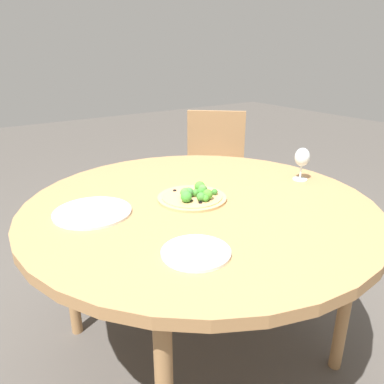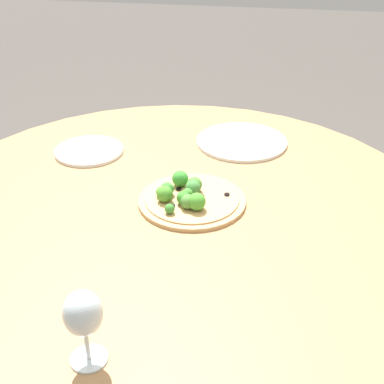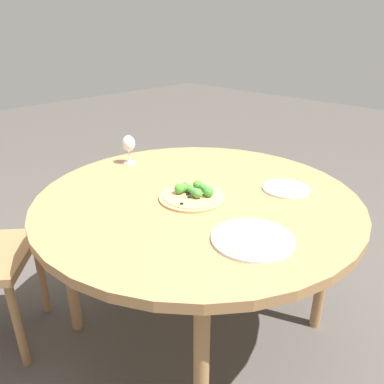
# 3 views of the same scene
# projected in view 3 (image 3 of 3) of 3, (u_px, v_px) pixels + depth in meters

# --- Properties ---
(ground_plane) EXTENTS (12.00, 12.00, 0.00)m
(ground_plane) POSITION_uv_depth(u_px,v_px,m) (196.00, 326.00, 1.86)
(ground_plane) COLOR #4C4742
(dining_table) EXTENTS (1.34, 1.34, 0.72)m
(dining_table) POSITION_uv_depth(u_px,v_px,m) (197.00, 206.00, 1.59)
(dining_table) COLOR #A87A4C
(dining_table) RESTS_ON ground_plane
(pizza) EXTENTS (0.27, 0.27, 0.06)m
(pizza) POSITION_uv_depth(u_px,v_px,m) (193.00, 194.00, 1.54)
(pizza) COLOR tan
(pizza) RESTS_ON dining_table
(wine_glass) EXTENTS (0.07, 0.07, 0.15)m
(wine_glass) POSITION_uv_depth(u_px,v_px,m) (129.00, 144.00, 1.89)
(wine_glass) COLOR silver
(wine_glass) RESTS_ON dining_table
(plate_near) EXTENTS (0.28, 0.28, 0.01)m
(plate_near) POSITION_uv_depth(u_px,v_px,m) (253.00, 239.00, 1.24)
(plate_near) COLOR silver
(plate_near) RESTS_ON dining_table
(plate_far) EXTENTS (0.20, 0.20, 0.01)m
(plate_far) POSITION_uv_depth(u_px,v_px,m) (286.00, 189.00, 1.62)
(plate_far) COLOR silver
(plate_far) RESTS_ON dining_table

